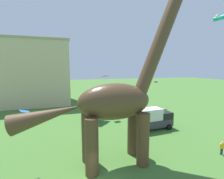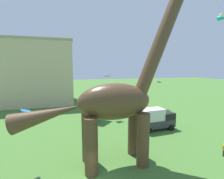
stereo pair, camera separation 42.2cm
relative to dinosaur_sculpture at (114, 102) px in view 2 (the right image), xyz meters
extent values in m
cylinder|color=#513823|center=(2.51, 1.12, -3.55)|extent=(1.17, 1.17, 5.06)
cylinder|color=#513823|center=(2.51, -1.12, -3.55)|extent=(1.17, 1.17, 5.06)
cylinder|color=#513823|center=(-2.34, 1.12, -3.55)|extent=(1.17, 1.17, 5.06)
cylinder|color=#513823|center=(-2.34, -1.12, -3.55)|extent=(1.17, 1.17, 5.06)
ellipsoid|color=#513823|center=(0.08, 0.00, 0.00)|extent=(6.93, 2.99, 3.41)
cylinder|color=#513823|center=(4.58, 0.00, 5.46)|extent=(4.98, 1.28, 9.87)
cone|color=#513823|center=(-5.73, 0.00, -0.78)|extent=(6.09, 1.71, 2.89)
cube|color=#38383D|center=(8.51, 6.58, -5.14)|extent=(5.71, 2.42, 1.10)
cube|color=black|center=(10.36, 6.58, -4.09)|extent=(1.90, 2.03, 1.00)
cube|color=silver|center=(7.73, 6.58, -3.74)|extent=(3.70, 2.22, 1.70)
cylinder|color=black|center=(10.53, 7.63, -5.69)|extent=(0.81, 0.31, 0.80)
cylinder|color=black|center=(10.53, 5.53, -5.69)|extent=(0.81, 0.31, 0.80)
cylinder|color=black|center=(6.83, 7.63, -5.69)|extent=(0.81, 0.31, 0.80)
cylinder|color=black|center=(6.83, 5.53, -5.69)|extent=(0.81, 0.31, 0.80)
cylinder|color=#2D3347|center=(11.34, -2.02, -5.72)|extent=(0.12, 0.12, 0.73)
cylinder|color=yellow|center=(11.20, -2.02, -5.08)|extent=(0.10, 0.10, 0.49)
cylinder|color=#B2B2B7|center=(1.98, 13.97, -5.04)|extent=(0.06, 0.06, 2.10)
cylinder|color=#B2B2B7|center=(1.98, 11.27, -5.04)|extent=(0.06, 0.06, 2.10)
cylinder|color=#B2B2B7|center=(-0.72, 13.97, -5.04)|extent=(0.06, 0.06, 2.10)
cylinder|color=#B2B2B7|center=(-0.72, 11.27, -5.04)|extent=(0.06, 0.06, 2.10)
pyramid|color=#287AE5|center=(0.63, 12.62, -3.54)|extent=(3.15, 3.15, 0.90)
cube|color=black|center=(16.14, 18.32, -0.10)|extent=(0.88, 0.64, 0.22)
cone|color=white|center=(16.77, 4.50, 10.40)|extent=(0.76, 0.68, 0.69)
cube|color=pink|center=(2.95, 14.38, 1.63)|extent=(1.28, 1.03, 0.25)
cylinder|color=red|center=(2.95, 14.38, 0.88)|extent=(0.01, 0.01, 1.16)
cube|color=#287AE5|center=(-7.73, 1.41, -0.68)|extent=(1.11, 1.25, 0.24)
cube|color=white|center=(7.15, 9.83, -1.90)|extent=(0.77, 0.77, 0.48)
cube|color=white|center=(7.15, 9.83, -2.27)|extent=(0.77, 0.77, 0.48)
cube|color=#CCB78E|center=(-12.88, 31.14, 1.64)|extent=(20.25, 11.86, 15.45)
cube|color=tan|center=(-12.88, 31.14, 9.61)|extent=(20.66, 12.10, 0.50)
camera|label=1|loc=(-4.50, -13.86, 3.08)|focal=25.68mm
camera|label=2|loc=(-4.09, -13.98, 3.08)|focal=25.68mm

